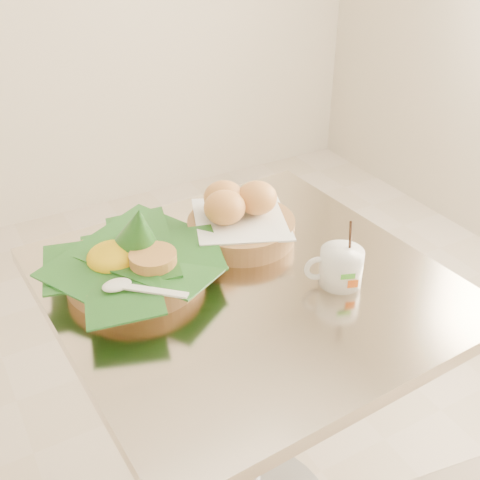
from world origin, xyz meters
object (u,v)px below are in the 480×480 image
rice_basket (134,259)px  coffee_mug (340,266)px  cafe_table (247,367)px  bread_basket (239,218)px

rice_basket → coffee_mug: size_ratio=2.38×
cafe_table → bread_basket: 0.31m
rice_basket → bread_basket: 0.25m
bread_basket → coffee_mug: 0.25m
cafe_table → coffee_mug: coffee_mug is taller
cafe_table → rice_basket: size_ratio=2.27×
cafe_table → coffee_mug: 0.31m
rice_basket → coffee_mug: 0.38m
cafe_table → bread_basket: (0.06, 0.14, 0.27)m
cafe_table → coffee_mug: bearing=-31.5°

